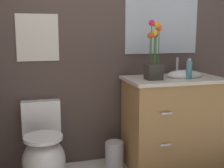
# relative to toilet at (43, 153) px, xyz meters

# --- Properties ---
(wall_back) EXTENTS (4.08, 0.05, 2.50)m
(wall_back) POSITION_rel_toilet_xyz_m (0.90, 0.30, 1.01)
(wall_back) COLOR #4C3D38
(wall_back) RESTS_ON ground_plane
(toilet) EXTENTS (0.38, 0.59, 0.69)m
(toilet) POSITION_rel_toilet_xyz_m (0.00, 0.00, 0.00)
(toilet) COLOR white
(toilet) RESTS_ON ground_plane
(vanity_cabinet) EXTENTS (0.94, 0.56, 1.07)m
(vanity_cabinet) POSITION_rel_toilet_xyz_m (1.26, -0.03, 0.21)
(vanity_cabinet) COLOR #9E7242
(vanity_cabinet) RESTS_ON ground_plane
(flower_vase) EXTENTS (0.14, 0.14, 0.54)m
(flower_vase) POSITION_rel_toilet_xyz_m (1.02, -0.08, 0.82)
(flower_vase) COLOR #38332D
(flower_vase) RESTS_ON vanity_cabinet
(soap_bottle) EXTENTS (0.05, 0.05, 0.19)m
(soap_bottle) POSITION_rel_toilet_xyz_m (1.35, -0.15, 0.73)
(soap_bottle) COLOR teal
(soap_bottle) RESTS_ON vanity_cabinet
(trash_bin) EXTENTS (0.18, 0.18, 0.27)m
(trash_bin) POSITION_rel_toilet_xyz_m (0.67, 0.03, -0.11)
(trash_bin) COLOR #B7B7BC
(trash_bin) RESTS_ON ground_plane
(wall_poster) EXTENTS (0.38, 0.01, 0.43)m
(wall_poster) POSITION_rel_toilet_xyz_m (-0.00, 0.27, 1.03)
(wall_poster) COLOR silver
(wall_mirror) EXTENTS (0.80, 0.01, 0.70)m
(wall_mirror) POSITION_rel_toilet_xyz_m (1.25, 0.27, 1.21)
(wall_mirror) COLOR #B2BCC6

